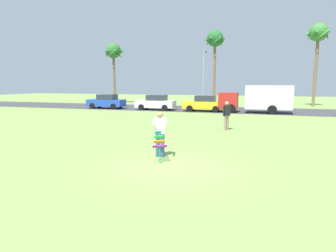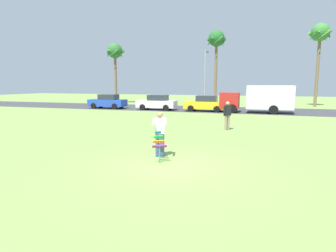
{
  "view_description": "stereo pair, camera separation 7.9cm",
  "coord_description": "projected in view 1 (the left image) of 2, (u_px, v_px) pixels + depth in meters",
  "views": [
    {
      "loc": [
        2.67,
        -8.83,
        2.77
      ],
      "look_at": [
        -0.79,
        2.07,
        1.05
      ],
      "focal_mm": 30.0,
      "sensor_mm": 36.0,
      "label": 1
    },
    {
      "loc": [
        2.75,
        -8.81,
        2.77
      ],
      "look_at": [
        -0.79,
        2.07,
        1.05
      ],
      "focal_mm": 30.0,
      "sensor_mm": 36.0,
      "label": 2
    }
  ],
  "objects": [
    {
      "name": "ground_plane",
      "position": [
        172.0,
        166.0,
        9.54
      ],
      "size": [
        120.0,
        120.0,
        0.0
      ],
      "primitive_type": "plane",
      "color": "olive"
    },
    {
      "name": "road_strip",
      "position": [
        231.0,
        110.0,
        30.12
      ],
      "size": [
        120.0,
        8.0,
        0.01
      ],
      "primitive_type": "cube",
      "color": "#38383D",
      "rests_on": "ground"
    },
    {
      "name": "person_kite_flyer",
      "position": [
        160.0,
        132.0,
        10.62
      ],
      "size": [
        0.67,
        0.75,
        1.73
      ],
      "color": "#384772",
      "rests_on": "ground"
    },
    {
      "name": "kite_held",
      "position": [
        159.0,
        142.0,
        9.97
      ],
      "size": [
        0.61,
        0.73,
        1.08
      ],
      "color": "blue",
      "rests_on": "ground"
    },
    {
      "name": "parked_car_blue",
      "position": [
        106.0,
        102.0,
        31.83
      ],
      "size": [
        4.25,
        1.93,
        1.6
      ],
      "color": "#2347B7",
      "rests_on": "ground"
    },
    {
      "name": "parked_car_white",
      "position": [
        156.0,
        103.0,
        30.04
      ],
      "size": [
        4.22,
        1.88,
        1.6
      ],
      "color": "white",
      "rests_on": "ground"
    },
    {
      "name": "parked_car_yellow",
      "position": [
        204.0,
        104.0,
        28.47
      ],
      "size": [
        4.21,
        1.86,
        1.6
      ],
      "color": "yellow",
      "rests_on": "ground"
    },
    {
      "name": "parked_truck_red_cab",
      "position": [
        259.0,
        98.0,
        26.8
      ],
      "size": [
        6.7,
        2.12,
        2.62
      ],
      "color": "#B2231E",
      "rests_on": "ground"
    },
    {
      "name": "palm_tree_left_near",
      "position": [
        113.0,
        53.0,
        39.52
      ],
      "size": [
        2.58,
        2.71,
        8.45
      ],
      "color": "brown",
      "rests_on": "ground"
    },
    {
      "name": "palm_tree_right_near",
      "position": [
        215.0,
        42.0,
        36.62
      ],
      "size": [
        2.58,
        2.71,
        9.69
      ],
      "color": "brown",
      "rests_on": "ground"
    },
    {
      "name": "palm_tree_centre_far",
      "position": [
        318.0,
        37.0,
        33.39
      ],
      "size": [
        2.58,
        2.71,
        9.89
      ],
      "color": "brown",
      "rests_on": "ground"
    },
    {
      "name": "streetlight_pole",
      "position": [
        204.0,
        74.0,
        35.63
      ],
      "size": [
        0.24,
        1.65,
        7.0
      ],
      "color": "#9E9EA3",
      "rests_on": "ground"
    },
    {
      "name": "person_walker_near",
      "position": [
        227.0,
        115.0,
        16.87
      ],
      "size": [
        0.42,
        0.44,
        1.73
      ],
      "color": "gray",
      "rests_on": "ground"
    }
  ]
}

